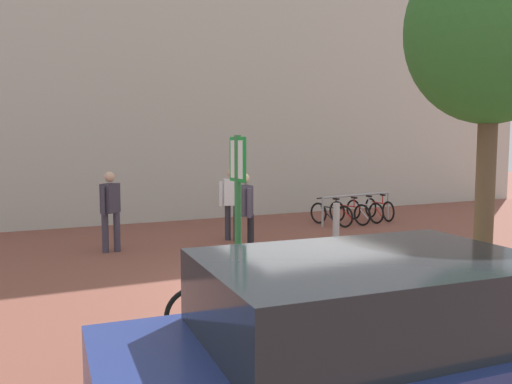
# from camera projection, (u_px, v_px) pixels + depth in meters

# --- Properties ---
(ground_plane) EXTENTS (60.00, 60.00, 0.00)m
(ground_plane) POSITION_uv_depth(u_px,v_px,m) (302.00, 282.00, 8.85)
(ground_plane) COLOR brown
(building_facade) EXTENTS (28.00, 1.20, 10.00)m
(building_facade) POSITION_uv_depth(u_px,v_px,m) (167.00, 52.00, 15.62)
(building_facade) COLOR #B2ADA3
(building_facade) RESTS_ON ground
(planter_strip) EXTENTS (7.00, 1.10, 0.16)m
(planter_strip) POSITION_uv_depth(u_px,v_px,m) (384.00, 308.00, 7.21)
(planter_strip) COLOR #336028
(planter_strip) RESTS_ON ground
(tree_sidewalk) EXTENTS (2.50, 2.50, 5.36)m
(tree_sidewalk) POSITION_uv_depth(u_px,v_px,m) (492.00, 31.00, 7.60)
(tree_sidewalk) COLOR brown
(tree_sidewalk) RESTS_ON ground
(parking_sign_post) EXTENTS (0.08, 0.36, 2.44)m
(parking_sign_post) POSITION_uv_depth(u_px,v_px,m) (238.00, 208.00, 6.14)
(parking_sign_post) COLOR #2D7238
(parking_sign_post) RESTS_ON ground
(bike_at_sign) EXTENTS (1.68, 0.42, 0.86)m
(bike_at_sign) POSITION_uv_depth(u_px,v_px,m) (231.00, 307.00, 6.42)
(bike_at_sign) COLOR black
(bike_at_sign) RESTS_ON ground
(bike_rack_cluster) EXTENTS (2.63, 1.84, 0.83)m
(bike_rack_cluster) POSITION_uv_depth(u_px,v_px,m) (357.00, 211.00, 15.21)
(bike_rack_cluster) COLOR #99999E
(bike_rack_cluster) RESTS_ON ground
(bollard_steel) EXTENTS (0.16, 0.16, 0.90)m
(bollard_steel) POSITION_uv_depth(u_px,v_px,m) (336.00, 222.00, 12.45)
(bollard_steel) COLOR #ADADB2
(bollard_steel) RESTS_ON ground
(person_suited_dark) EXTENTS (0.45, 0.46, 1.72)m
(person_suited_dark) POSITION_uv_depth(u_px,v_px,m) (110.00, 206.00, 11.12)
(person_suited_dark) COLOR #383342
(person_suited_dark) RESTS_ON ground
(person_suited_navy) EXTENTS (0.50, 0.61, 1.72)m
(person_suited_navy) POSITION_uv_depth(u_px,v_px,m) (244.00, 209.00, 10.71)
(person_suited_navy) COLOR black
(person_suited_navy) RESTS_ON ground
(person_shirt_white) EXTENTS (0.60, 0.33, 1.72)m
(person_shirt_white) POSITION_uv_depth(u_px,v_px,m) (232.00, 199.00, 12.42)
(person_shirt_white) COLOR #2D2D38
(person_shirt_white) RESTS_ON ground
(car_navy_sedan) EXTENTS (4.40, 2.23, 1.54)m
(car_navy_sedan) POSITION_uv_depth(u_px,v_px,m) (384.00, 358.00, 3.93)
(car_navy_sedan) COLOR navy
(car_navy_sedan) RESTS_ON ground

